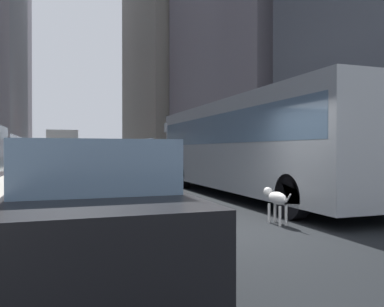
{
  "coord_description": "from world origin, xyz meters",
  "views": [
    {
      "loc": [
        -3.17,
        -6.59,
        1.51
      ],
      "look_at": [
        1.12,
        5.83,
        1.4
      ],
      "focal_mm": 36.59,
      "sensor_mm": 36.0,
      "label": 1
    }
  ],
  "objects_px": {
    "transit_bus": "(250,142)",
    "car_black_suv": "(90,207)",
    "car_grey_wagon": "(63,160)",
    "pedestrian_with_handbag": "(316,165)",
    "dalmatian_dog": "(276,199)",
    "box_truck": "(62,148)",
    "pedestrian_in_coat": "(330,164)",
    "car_silver_sedan": "(122,160)"
  },
  "relations": [
    {
      "from": "transit_bus",
      "to": "box_truck",
      "type": "relative_size",
      "value": 1.54
    },
    {
      "from": "transit_bus",
      "to": "dalmatian_dog",
      "type": "distance_m",
      "value": 4.93
    },
    {
      "from": "dalmatian_dog",
      "to": "pedestrian_with_handbag",
      "type": "distance_m",
      "value": 6.0
    },
    {
      "from": "transit_bus",
      "to": "pedestrian_with_handbag",
      "type": "bearing_deg",
      "value": -3.9
    },
    {
      "from": "box_truck",
      "to": "pedestrian_in_coat",
      "type": "height_order",
      "value": "box_truck"
    },
    {
      "from": "car_silver_sedan",
      "to": "dalmatian_dog",
      "type": "relative_size",
      "value": 4.57
    },
    {
      "from": "car_silver_sedan",
      "to": "box_truck",
      "type": "height_order",
      "value": "box_truck"
    },
    {
      "from": "car_black_suv",
      "to": "pedestrian_in_coat",
      "type": "distance_m",
      "value": 11.45
    },
    {
      "from": "pedestrian_with_handbag",
      "to": "pedestrian_in_coat",
      "type": "bearing_deg",
      "value": 28.63
    },
    {
      "from": "car_grey_wagon",
      "to": "pedestrian_with_handbag",
      "type": "bearing_deg",
      "value": -63.54
    },
    {
      "from": "pedestrian_with_handbag",
      "to": "dalmatian_dog",
      "type": "bearing_deg",
      "value": -134.26
    },
    {
      "from": "car_grey_wagon",
      "to": "car_silver_sedan",
      "type": "relative_size",
      "value": 0.98
    },
    {
      "from": "car_grey_wagon",
      "to": "dalmatian_dog",
      "type": "bearing_deg",
      "value": -79.25
    },
    {
      "from": "car_black_suv",
      "to": "transit_bus",
      "type": "bearing_deg",
      "value": 49.54
    },
    {
      "from": "car_silver_sedan",
      "to": "car_black_suv",
      "type": "xyz_separation_m",
      "value": [
        -4.0,
        -22.99,
        0.0
      ]
    },
    {
      "from": "pedestrian_with_handbag",
      "to": "pedestrian_in_coat",
      "type": "relative_size",
      "value": 1.0
    },
    {
      "from": "transit_bus",
      "to": "car_silver_sedan",
      "type": "relative_size",
      "value": 2.62
    },
    {
      "from": "car_silver_sedan",
      "to": "dalmatian_dog",
      "type": "distance_m",
      "value": 20.87
    },
    {
      "from": "box_truck",
      "to": "dalmatian_dog",
      "type": "xyz_separation_m",
      "value": [
        3.88,
        -27.44,
        -1.15
      ]
    },
    {
      "from": "transit_bus",
      "to": "box_truck",
      "type": "xyz_separation_m",
      "value": [
        -5.6,
        22.99,
        -0.11
      ]
    },
    {
      "from": "car_black_suv",
      "to": "dalmatian_dog",
      "type": "bearing_deg",
      "value": 28.63
    },
    {
      "from": "car_black_suv",
      "to": "pedestrian_with_handbag",
      "type": "bearing_deg",
      "value": 38.47
    },
    {
      "from": "box_truck",
      "to": "car_silver_sedan",
      "type": "bearing_deg",
      "value": -58.67
    },
    {
      "from": "car_grey_wagon",
      "to": "pedestrian_in_coat",
      "type": "distance_m",
      "value": 18.07
    },
    {
      "from": "transit_bus",
      "to": "car_silver_sedan",
      "type": "distance_m",
      "value": 16.53
    },
    {
      "from": "transit_bus",
      "to": "pedestrian_in_coat",
      "type": "bearing_deg",
      "value": 6.51
    },
    {
      "from": "car_black_suv",
      "to": "dalmatian_dog",
      "type": "height_order",
      "value": "car_black_suv"
    },
    {
      "from": "box_truck",
      "to": "pedestrian_with_handbag",
      "type": "xyz_separation_m",
      "value": [
        8.05,
        -23.16,
        -0.65
      ]
    },
    {
      "from": "car_silver_sedan",
      "to": "dalmatian_dog",
      "type": "height_order",
      "value": "car_silver_sedan"
    },
    {
      "from": "dalmatian_dog",
      "to": "car_silver_sedan",
      "type": "bearing_deg",
      "value": 89.68
    },
    {
      "from": "car_black_suv",
      "to": "pedestrian_with_handbag",
      "type": "relative_size",
      "value": 2.78
    },
    {
      "from": "car_silver_sedan",
      "to": "car_black_suv",
      "type": "relative_size",
      "value": 0.94
    },
    {
      "from": "car_black_suv",
      "to": "box_truck",
      "type": "bearing_deg",
      "value": 90.0
    },
    {
      "from": "car_black_suv",
      "to": "dalmatian_dog",
      "type": "distance_m",
      "value": 4.44
    },
    {
      "from": "car_silver_sedan",
      "to": "transit_bus",
      "type": "bearing_deg",
      "value": -84.44
    },
    {
      "from": "car_silver_sedan",
      "to": "pedestrian_with_handbag",
      "type": "bearing_deg",
      "value": -76.27
    },
    {
      "from": "transit_bus",
      "to": "car_black_suv",
      "type": "bearing_deg",
      "value": -130.46
    },
    {
      "from": "car_grey_wagon",
      "to": "pedestrian_in_coat",
      "type": "relative_size",
      "value": 2.56
    },
    {
      "from": "car_black_suv",
      "to": "car_grey_wagon",
      "type": "bearing_deg",
      "value": 90.0
    },
    {
      "from": "car_grey_wagon",
      "to": "car_black_suv",
      "type": "xyz_separation_m",
      "value": [
        -0.0,
        -22.58,
        0.0
      ]
    },
    {
      "from": "dalmatian_dog",
      "to": "pedestrian_with_handbag",
      "type": "bearing_deg",
      "value": 45.74
    },
    {
      "from": "transit_bus",
      "to": "pedestrian_with_handbag",
      "type": "relative_size",
      "value": 6.82
    }
  ]
}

